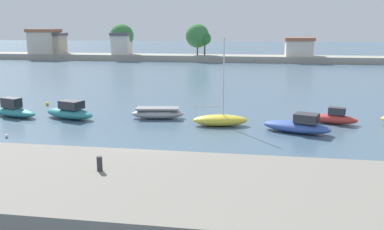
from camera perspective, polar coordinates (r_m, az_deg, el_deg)
name	(u,v)px	position (r m, az deg, el deg)	size (l,w,h in m)	color
ground_plane	(154,167)	(23.77, -5.25, -7.11)	(400.00, 400.00, 0.00)	#476075
seawall_embankment	(118,195)	(18.05, -10.18, -10.85)	(93.21, 7.96, 1.66)	gray
mooring_bollard	(100,164)	(18.49, -12.64, -6.57)	(0.25, 0.25, 0.65)	#2D2D33
moored_boat_0	(14,110)	(39.65, -23.35, 0.59)	(5.07, 2.99, 1.66)	teal
moored_boat_1	(70,112)	(37.11, -16.50, 0.43)	(5.20, 3.15, 1.60)	teal
moored_boat_2	(158,113)	(35.84, -4.76, 0.25)	(4.76, 2.25, 0.95)	#9E9EA3
moored_boat_3	(220,120)	(33.14, 3.91, -0.67)	(4.57, 2.28, 6.97)	yellow
moored_boat_4	(298,126)	(31.93, 14.43, -1.41)	(5.40, 3.35, 1.50)	#3856A8
moored_boat_5	(333,118)	(35.72, 18.91, -0.38)	(4.09, 2.17, 1.36)	#C63833
mooring_buoy_0	(47,104)	(44.12, -19.35, 1.48)	(0.35, 0.35, 0.35)	yellow
mooring_buoy_1	(1,108)	(43.69, -24.83, 0.91)	(0.31, 0.31, 0.31)	white
mooring_buoy_2	(7,136)	(32.45, -24.23, -2.65)	(0.26, 0.26, 0.26)	white
distant_shoreline	(213,50)	(95.27, 2.97, 9.02)	(122.19, 7.22, 8.40)	#9E998C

